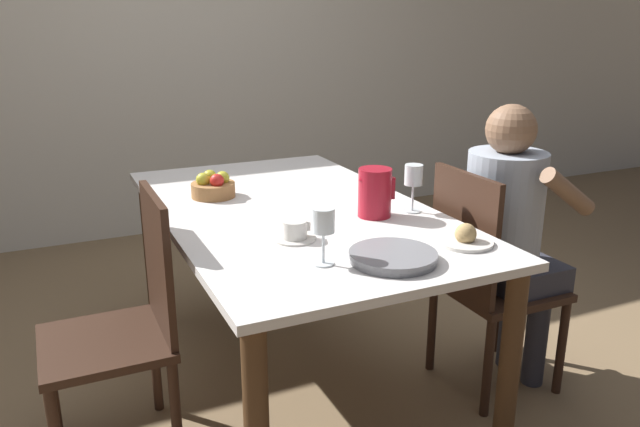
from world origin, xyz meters
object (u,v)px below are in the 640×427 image
chair_person_side (485,277)px  wine_glass_juice (323,224)px  red_pitcher (375,192)px  fruit_bowl (213,187)px  bread_plate (465,238)px  chair_opposite (127,322)px  serving_tray (393,257)px  teacup_near_person (295,232)px  person_seated (509,226)px  wine_glass_water (414,177)px

chair_person_side → wine_glass_juice: size_ratio=5.23×
red_pitcher → fruit_bowl: (-0.48, 0.51, -0.05)m
bread_plate → chair_opposite: bearing=156.4°
wine_glass_juice → bread_plate: bearing=-3.9°
red_pitcher → serving_tray: bearing=-112.2°
chair_person_side → fruit_bowl: (-0.92, 0.64, 0.32)m
teacup_near_person → serving_tray: bearing=-57.1°
chair_opposite → chair_person_side: bearing=-98.3°
person_seated → fruit_bowl: bearing=-122.9°
teacup_near_person → wine_glass_juice: bearing=-91.1°
wine_glass_water → chair_person_side: bearing=-23.0°
chair_person_side → wine_glass_juice: bearing=-74.7°
wine_glass_water → serving_tray: wine_glass_water is taller
chair_person_side → chair_opposite: size_ratio=1.00×
teacup_near_person → chair_person_side: bearing=-1.1°
chair_opposite → serving_tray: (0.74, -0.49, 0.29)m
wine_glass_juice → fruit_bowl: bearing=96.7°
person_seated → wine_glass_juice: person_seated is taller
chair_person_side → red_pitcher: bearing=-106.6°
red_pitcher → teacup_near_person: (-0.37, -0.12, -0.06)m
person_seated → red_pitcher: person_seated is taller
wine_glass_water → bread_plate: size_ratio=1.01×
bread_plate → chair_person_side: bearing=39.0°
teacup_near_person → chair_opposite: bearing=161.5°
chair_person_side → fruit_bowl: chair_person_side is taller
wine_glass_juice → red_pitcher: bearing=43.4°
red_pitcher → chair_opposite: bearing=175.9°
wine_glass_water → serving_tray: size_ratio=0.68×
chair_opposite → wine_glass_water: (1.08, -0.08, 0.41)m
chair_person_side → person_seated: (0.09, -0.01, 0.20)m
wine_glass_water → bread_plate: 0.40m
wine_glass_water → teacup_near_person: 0.55m
wine_glass_water → bread_plate: wine_glass_water is taller
teacup_near_person → fruit_bowl: size_ratio=0.80×
serving_tray → fruit_bowl: size_ratio=1.50×
person_seated → wine_glass_water: size_ratio=6.35×
chair_opposite → wine_glass_juice: size_ratio=5.23×
chair_opposite → red_pitcher: size_ratio=5.03×
person_seated → red_pitcher: bearing=-105.0°
chair_opposite → person_seated: (1.45, -0.21, 0.20)m
bread_plate → fruit_bowl: (-0.60, 0.90, 0.02)m
serving_tray → bread_plate: bearing=6.4°
wine_glass_juice → teacup_near_person: wine_glass_juice is taller
wine_glass_water → wine_glass_juice: 0.64m
chair_person_side → wine_glass_water: (-0.28, 0.12, 0.41)m
chair_person_side → serving_tray: 0.74m
chair_opposite → red_pitcher: (0.92, -0.07, 0.37)m
chair_person_side → person_seated: 0.22m
chair_person_side → wine_glass_water: size_ratio=5.02×
teacup_near_person → bread_plate: size_ratio=0.79×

